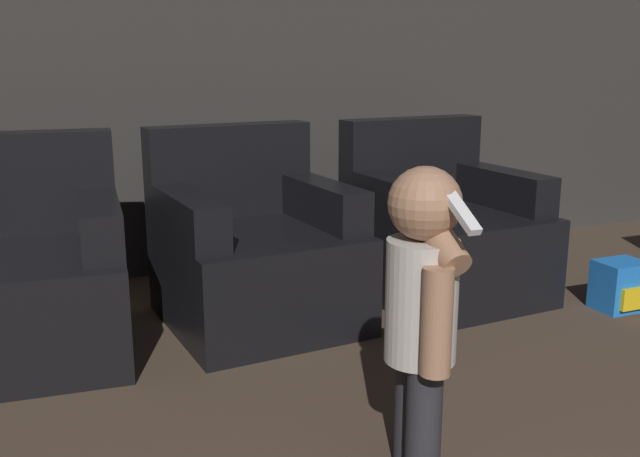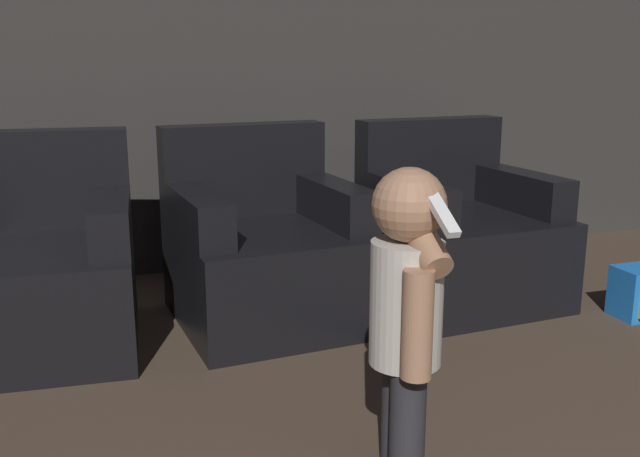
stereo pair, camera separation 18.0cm
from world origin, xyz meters
name	(u,v)px [view 2 (the right image)]	position (x,y,z in m)	size (l,w,h in m)	color
wall_back	(267,46)	(0.00, 4.50, 1.30)	(8.40, 0.05, 2.60)	#33302D
armchair_left	(35,273)	(-1.29, 3.57, 0.33)	(0.89, 0.93, 0.91)	black
armchair_middle	(265,253)	(-0.27, 3.57, 0.33)	(0.90, 0.95, 0.91)	black
armchair_right	(457,236)	(0.77, 3.57, 0.33)	(0.89, 0.94, 0.91)	black
person_toddler	(408,304)	(-0.21, 2.10, 0.56)	(0.21, 0.36, 0.95)	#28282D
toy_backpack	(640,293)	(1.47, 3.00, 0.12)	(0.24, 0.21, 0.25)	blue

